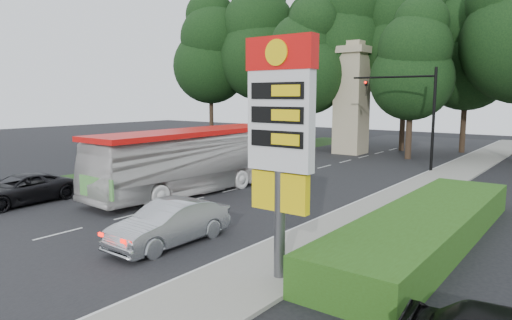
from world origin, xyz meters
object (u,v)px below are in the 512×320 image
Objects in this scene: gas_station_pylon at (280,126)px; monument at (352,98)px; streetlight_signs at (254,106)px; traffic_signal_mast at (415,104)px; sedan_silver at (170,223)px; suv_charcoal at (20,190)px; transit_bus at (194,161)px.

monument is at bearing 111.80° from gas_station_pylon.
monument reaches higher than streetlight_signs.
traffic_signal_mast is at bearing 99.09° from gas_station_pylon.
sedan_silver is (-4.90, 0.28, -3.67)m from gas_station_pylon.
sedan_silver is (6.30, -27.72, -4.33)m from monument.
gas_station_pylon is at bearing -68.20° from monument.
monument is at bearing 78.16° from suv_charcoal.
monument is 0.81× the size of transit_bus.
gas_station_pylon is 6.13m from sedan_silver.
streetlight_signs is at bearing -171.08° from traffic_signal_mast.
gas_station_pylon is 1.45× the size of sedan_silver.
transit_bus is 8.67m from suv_charcoal.
traffic_signal_mast is 0.90× the size of streetlight_signs.
streetlight_signs is (-16.19, 20.01, -0.01)m from gas_station_pylon.
traffic_signal_mast is 0.58× the size of transit_bus.
gas_station_pylon is at bearing -3.52° from suv_charcoal.
sedan_silver is (-1.38, -21.72, -3.89)m from traffic_signal_mast.
gas_station_pylon is at bearing -80.91° from traffic_signal_mast.
monument reaches higher than suv_charcoal.
traffic_signal_mast reaches higher than suv_charcoal.
traffic_signal_mast is (-3.52, 22.00, 0.22)m from gas_station_pylon.
streetlight_signs is 1.55× the size of suv_charcoal.
gas_station_pylon is 0.95× the size of traffic_signal_mast.
monument is at bearing 58.03° from streetlight_signs.
sedan_silver reaches higher than suv_charcoal.
gas_station_pylon is 22.29m from traffic_signal_mast.
sedan_silver is 0.92× the size of suv_charcoal.
sedan_silver is (5.66, -6.89, -0.94)m from transit_bus.
traffic_signal_mast reaches higher than gas_station_pylon.
streetlight_signs reaches higher than gas_station_pylon.
suv_charcoal is at bearing -98.55° from monument.
sedan_silver is at bearing -93.63° from traffic_signal_mast.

